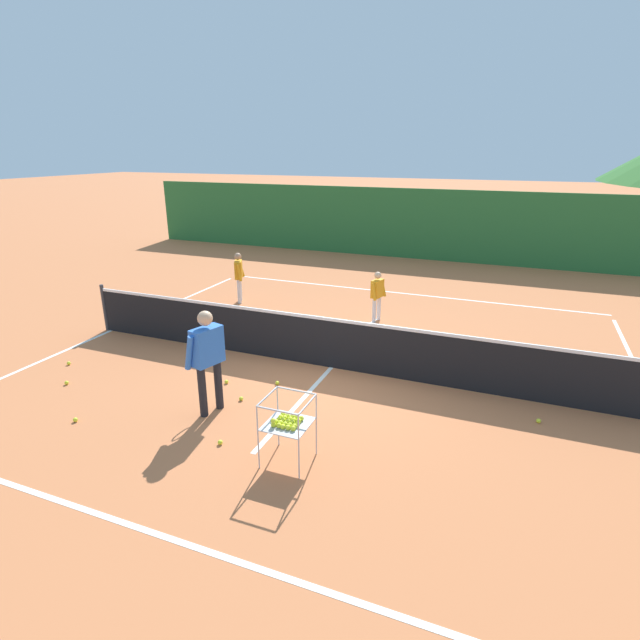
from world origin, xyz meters
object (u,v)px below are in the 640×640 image
at_px(tennis_ball_9, 69,363).
at_px(tennis_ball_10, 75,420).
at_px(tennis_net, 332,343).
at_px(tennis_ball_6, 241,399).
at_px(student_1, 377,292).
at_px(tennis_ball_3, 539,421).
at_px(tennis_ball_1, 226,382).
at_px(ball_cart, 287,422).
at_px(student_0, 239,273).
at_px(instructor, 208,353).
at_px(tennis_ball_5, 67,383).
at_px(tennis_ball_4, 277,383).
at_px(tennis_ball_2, 220,442).

xyz_separation_m(tennis_ball_9, tennis_ball_10, (1.78, -1.50, 0.00)).
bearing_deg(tennis_net, tennis_ball_6, -117.35).
xyz_separation_m(tennis_net, tennis_ball_10, (-2.87, -3.26, -0.47)).
bearing_deg(student_1, tennis_ball_3, -45.24).
relative_size(student_1, tennis_ball_9, 17.55).
distance_m(student_1, tennis_ball_1, 4.47).
height_order(tennis_net, student_1, student_1).
relative_size(tennis_ball_6, tennis_ball_9, 1.00).
height_order(ball_cart, tennis_ball_1, ball_cart).
relative_size(tennis_net, tennis_ball_3, 159.62).
xyz_separation_m(ball_cart, tennis_ball_10, (-3.37, -0.31, -0.55)).
bearing_deg(student_0, tennis_net, -38.68).
distance_m(instructor, tennis_ball_9, 3.65).
bearing_deg(tennis_ball_1, student_0, 117.79).
xyz_separation_m(student_1, tennis_ball_10, (-2.92, -6.10, -0.68)).
height_order(tennis_ball_3, tennis_ball_5, same).
height_order(instructor, tennis_ball_5, instructor).
relative_size(instructor, ball_cart, 1.83).
relative_size(tennis_ball_4, tennis_ball_5, 1.00).
xyz_separation_m(instructor, tennis_ball_9, (-3.50, 0.47, -0.95)).
distance_m(tennis_net, tennis_ball_5, 4.68).
height_order(student_0, tennis_ball_9, student_0).
distance_m(tennis_ball_1, tennis_ball_2, 1.89).
height_order(instructor, tennis_ball_9, instructor).
bearing_deg(instructor, tennis_ball_3, 17.92).
height_order(tennis_ball_4, tennis_ball_10, same).
height_order(tennis_ball_2, tennis_ball_6, same).
relative_size(tennis_ball_3, tennis_ball_10, 1.00).
bearing_deg(tennis_ball_5, ball_cart, -7.11).
xyz_separation_m(student_0, student_1, (3.77, -0.13, -0.08)).
height_order(tennis_ball_2, tennis_ball_5, same).
xyz_separation_m(student_1, tennis_ball_1, (-1.51, -4.15, -0.68)).
xyz_separation_m(tennis_ball_3, tennis_ball_6, (-4.47, -1.06, 0.00)).
bearing_deg(student_1, tennis_ball_2, -95.72).
height_order(instructor, tennis_ball_1, instructor).
relative_size(tennis_ball_3, tennis_ball_9, 1.00).
relative_size(student_1, tennis_ball_10, 17.55).
relative_size(tennis_ball_5, tennis_ball_6, 1.00).
distance_m(student_1, tennis_ball_9, 6.61).
height_order(student_1, tennis_ball_9, student_1).
height_order(tennis_ball_1, tennis_ball_6, same).
distance_m(student_0, tennis_ball_4, 5.12).
bearing_deg(tennis_ball_3, tennis_ball_9, -172.66).
relative_size(tennis_net, student_0, 8.23).
height_order(instructor, tennis_ball_10, instructor).
bearing_deg(tennis_ball_6, ball_cart, -40.20).
distance_m(tennis_net, ball_cart, 2.99).
relative_size(student_1, tennis_ball_3, 17.55).
distance_m(student_0, student_1, 3.78).
bearing_deg(tennis_ball_3, tennis_ball_2, -151.02).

